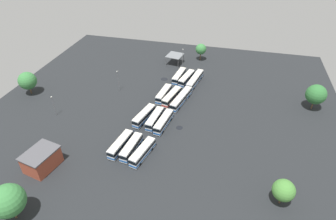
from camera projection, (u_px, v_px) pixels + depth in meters
name	position (u px, v px, depth m)	size (l,w,h in m)	color
ground_plane	(164.00, 111.00, 98.97)	(123.04, 123.04, 0.00)	black
bus_row0_slot0	(179.00, 76.00, 116.20)	(11.25, 3.79, 3.37)	silver
bus_row0_slot1	(187.00, 78.00, 114.70)	(11.47, 4.87, 3.37)	silver
bus_row0_slot2	(195.00, 80.00, 113.60)	(14.57, 4.86, 3.37)	silver
bus_row1_slot0	(164.00, 94.00, 104.89)	(10.89, 3.73, 3.37)	silver
bus_row1_slot1	(172.00, 97.00, 103.44)	(11.71, 5.01, 3.37)	silver
bus_row1_slot2	(181.00, 99.00, 102.29)	(14.55, 5.46, 3.37)	silver
bus_row2_slot0	(144.00, 116.00, 93.76)	(11.38, 4.97, 3.37)	silver
bus_row2_slot1	(155.00, 119.00, 92.41)	(10.82, 3.58, 3.37)	silver
bus_row2_slot2	(164.00, 122.00, 91.07)	(11.37, 4.03, 3.37)	silver
bus_row3_slot0	(121.00, 144.00, 82.28)	(11.14, 4.16, 3.37)	silver
bus_row3_slot1	(131.00, 147.00, 81.28)	(10.61, 3.63, 3.37)	silver
bus_row3_slot2	(143.00, 152.00, 79.68)	(11.04, 4.79, 3.37)	silver
depot_building	(42.00, 160.00, 75.95)	(10.33, 8.60, 5.44)	#99422D
maintenance_shelter	(175.00, 56.00, 127.42)	(8.12, 7.69, 4.24)	slate
lamp_post_near_entrance	(118.00, 80.00, 107.79)	(0.56, 0.28, 8.37)	slate
lamp_post_by_building	(183.00, 59.00, 122.07)	(0.56, 0.28, 9.54)	slate
lamp_post_mid_lot	(54.00, 105.00, 94.69)	(0.56, 0.28, 7.54)	slate
tree_south_edge	(8.00, 201.00, 61.18)	(7.56, 7.56, 9.86)	brown
tree_east_edge	(201.00, 49.00, 129.80)	(4.89, 4.89, 7.87)	brown
tree_north_edge	(27.00, 81.00, 105.34)	(6.63, 6.63, 8.90)	brown
tree_northwest	(284.00, 190.00, 65.38)	(5.32, 5.32, 7.19)	brown
tree_northeast	(316.00, 94.00, 96.99)	(6.91, 6.91, 9.32)	brown
puddle_back_corner	(177.00, 90.00, 110.34)	(2.43, 2.43, 0.01)	black
puddle_between_rows	(162.00, 110.00, 99.54)	(2.91, 2.91, 0.01)	black
puddle_front_lane	(164.00, 79.00, 117.72)	(2.96, 2.96, 0.01)	black
puddle_centre_drain	(179.00, 128.00, 91.39)	(2.19, 2.19, 0.01)	black
puddle_near_shelter	(133.00, 133.00, 89.08)	(2.91, 2.91, 0.01)	black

